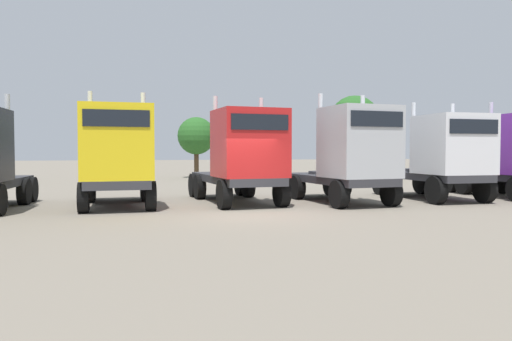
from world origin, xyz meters
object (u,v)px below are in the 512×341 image
semi_truck_red (244,156)px  semi_truck_yellow (117,156)px  semi_truck_white (444,156)px  semi_truck_silver (351,155)px

semi_truck_red → semi_truck_yellow: bearing=-93.9°
semi_truck_red → semi_truck_white: semi_truck_red is taller
semi_truck_white → semi_truck_red: bearing=-94.0°
semi_truck_yellow → semi_truck_silver: 8.74m
semi_truck_white → semi_truck_yellow: bearing=-92.2°
semi_truck_yellow → semi_truck_silver: size_ratio=0.94×
semi_truck_red → semi_truck_silver: (4.05, -0.87, 0.06)m
semi_truck_red → semi_truck_white: size_ratio=1.14×
semi_truck_yellow → semi_truck_silver: bearing=83.4°
semi_truck_silver → semi_truck_red: bearing=-107.7°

